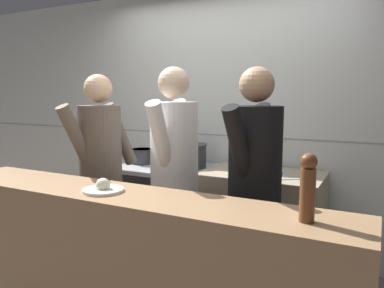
% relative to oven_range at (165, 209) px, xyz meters
% --- Properties ---
extents(wall_back_tiled, '(8.00, 0.06, 2.60)m').
position_rel_oven_range_xyz_m(wall_back_tiled, '(0.46, 0.40, 0.87)').
color(wall_back_tiled, silver).
rests_on(wall_back_tiled, ground_plane).
extents(oven_range, '(0.91, 0.71, 0.86)m').
position_rel_oven_range_xyz_m(oven_range, '(0.00, 0.00, 0.00)').
color(oven_range, '#232326').
rests_on(oven_range, ground_plane).
extents(prep_counter, '(0.99, 0.65, 0.89)m').
position_rel_oven_range_xyz_m(prep_counter, '(0.98, -0.00, 0.01)').
color(prep_counter, gray).
rests_on(prep_counter, ground_plane).
extents(pass_counter, '(2.74, 0.45, 0.97)m').
position_rel_oven_range_xyz_m(pass_counter, '(0.52, -1.31, 0.05)').
color(pass_counter, '#93704C').
rests_on(pass_counter, ground_plane).
extents(stock_pot, '(0.23, 0.23, 0.15)m').
position_rel_oven_range_xyz_m(stock_pot, '(-0.26, 0.00, 0.51)').
color(stock_pot, '#2D2D33').
rests_on(stock_pot, oven_range).
extents(sauce_pot, '(0.36, 0.36, 0.23)m').
position_rel_oven_range_xyz_m(sauce_pot, '(0.24, 0.04, 0.55)').
color(sauce_pot, '#2D2D33').
rests_on(sauce_pot, oven_range).
extents(mixing_bowl_steel, '(0.24, 0.24, 0.09)m').
position_rel_oven_range_xyz_m(mixing_bowl_steel, '(1.08, -0.03, 0.50)').
color(mixing_bowl_steel, '#B7BABF').
rests_on(mixing_bowl_steel, prep_counter).
extents(chefs_knife, '(0.33, 0.22, 0.02)m').
position_rel_oven_range_xyz_m(chefs_knife, '(1.18, -0.18, 0.46)').
color(chefs_knife, '#B7BABF').
rests_on(chefs_knife, prep_counter).
extents(plated_dish_main, '(0.25, 0.25, 0.09)m').
position_rel_oven_range_xyz_m(plated_dish_main, '(0.38, -1.34, 0.56)').
color(plated_dish_main, white).
rests_on(plated_dish_main, pass_counter).
extents(pepper_mill, '(0.08, 0.08, 0.32)m').
position_rel_oven_range_xyz_m(pepper_mill, '(1.58, -1.32, 0.71)').
color(pepper_mill, brown).
rests_on(pepper_mill, pass_counter).
extents(chef_head_cook, '(0.42, 0.75, 1.71)m').
position_rel_oven_range_xyz_m(chef_head_cook, '(-0.19, -0.70, 0.52)').
color(chef_head_cook, black).
rests_on(chef_head_cook, ground_plane).
extents(chef_sous, '(0.39, 0.77, 1.75)m').
position_rel_oven_range_xyz_m(chef_sous, '(0.49, -0.67, 0.54)').
color(chef_sous, black).
rests_on(chef_sous, ground_plane).
extents(chef_line, '(0.41, 0.76, 1.73)m').
position_rel_oven_range_xyz_m(chef_line, '(1.13, -0.70, 0.53)').
color(chef_line, black).
rests_on(chef_line, ground_plane).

